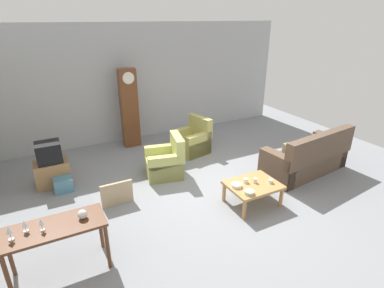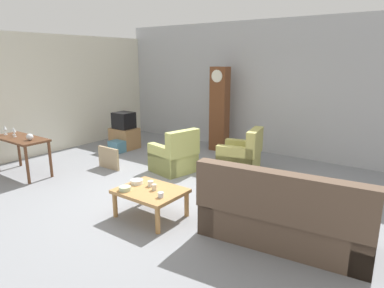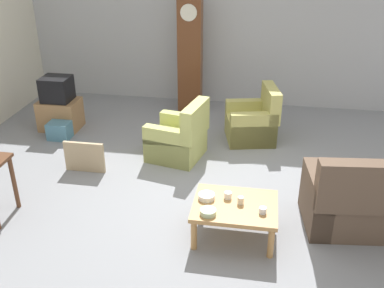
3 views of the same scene
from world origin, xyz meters
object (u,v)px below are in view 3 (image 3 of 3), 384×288
object	(u,v)px
grandfather_clock	(190,56)
bowl_white_stacked	(207,196)
coffee_table_wood	(235,209)
framed_picture_leaning	(84,157)
cup_cream_tall	(241,200)
cup_white_porcelain	(228,195)
armchair_olive_near	(179,139)
tv_crt	(57,89)
storage_box_blue	(60,130)
armchair_olive_far	(253,123)
tv_stand_cabinet	(60,114)
cup_blue_rimmed	(263,210)
bowl_shallow_green	(208,212)

from	to	relation	value
grandfather_clock	bowl_white_stacked	bearing A→B (deg)	-77.36
coffee_table_wood	framed_picture_leaning	world-z (taller)	framed_picture_leaning
coffee_table_wood	cup_cream_tall	size ratio (longest dim) A/B	10.73
framed_picture_leaning	cup_white_porcelain	size ratio (longest dim) A/B	6.77
armchair_olive_near	coffee_table_wood	bearing A→B (deg)	-60.85
coffee_table_wood	bowl_white_stacked	xyz separation A→B (m)	(-0.34, 0.06, 0.09)
tv_crt	storage_box_blue	world-z (taller)	tv_crt
armchair_olive_far	tv_crt	xyz separation A→B (m)	(-3.39, -0.10, 0.43)
tv_stand_cabinet	cup_cream_tall	size ratio (longest dim) A/B	7.60
cup_white_porcelain	storage_box_blue	bearing A→B (deg)	145.93
armchair_olive_far	cup_blue_rimmed	distance (m)	2.78
cup_cream_tall	tv_stand_cabinet	bearing A→B (deg)	143.04
armchair_olive_near	tv_crt	xyz separation A→B (m)	(-2.29, 0.73, 0.43)
cup_blue_rimmed	cup_cream_tall	size ratio (longest dim) A/B	0.93
cup_blue_rimmed	bowl_white_stacked	xyz separation A→B (m)	(-0.65, 0.18, -0.00)
cup_white_porcelain	bowl_shallow_green	distance (m)	0.40
tv_stand_cabinet	cup_white_porcelain	xyz separation A→B (m)	(3.20, -2.44, 0.20)
framed_picture_leaning	coffee_table_wood	bearing A→B (deg)	-26.55
armchair_olive_near	tv_crt	bearing A→B (deg)	162.25
cup_blue_rimmed	bowl_white_stacked	world-z (taller)	cup_blue_rimmed
coffee_table_wood	armchair_olive_far	bearing A→B (deg)	87.98
coffee_table_wood	grandfather_clock	bearing A→B (deg)	107.16
cup_blue_rimmed	bowl_shallow_green	size ratio (longest dim) A/B	0.46
armchair_olive_far	cup_cream_tall	bearing A→B (deg)	-90.76
armchair_olive_near	grandfather_clock	world-z (taller)	grandfather_clock
grandfather_clock	cup_blue_rimmed	distance (m)	4.27
armchair_olive_near	cup_cream_tall	distance (m)	2.10
armchair_olive_far	bowl_white_stacked	world-z (taller)	armchair_olive_far
armchair_olive_near	cup_cream_tall	xyz separation A→B (m)	(1.07, -1.79, 0.17)
grandfather_clock	storage_box_blue	distance (m)	2.73
grandfather_clock	bowl_shallow_green	xyz separation A→B (m)	(0.91, -4.08, -0.60)
framed_picture_leaning	cup_blue_rimmed	distance (m)	2.90
grandfather_clock	cup_blue_rimmed	world-z (taller)	grandfather_clock
cup_white_porcelain	bowl_white_stacked	distance (m)	0.25
coffee_table_wood	tv_crt	xyz separation A→B (m)	(-3.30, 2.55, 0.37)
framed_picture_leaning	cup_blue_rimmed	world-z (taller)	cup_blue_rimmed
tv_stand_cabinet	bowl_white_stacked	bearing A→B (deg)	-40.03
tv_crt	cup_blue_rimmed	size ratio (longest dim) A/B	5.78
tv_crt	storage_box_blue	bearing A→B (deg)	-67.70
framed_picture_leaning	cup_white_porcelain	distance (m)	2.44
armchair_olive_near	tv_crt	world-z (taller)	tv_crt
tv_stand_cabinet	cup_cream_tall	world-z (taller)	tv_stand_cabinet
armchair_olive_far	cup_white_porcelain	bearing A→B (deg)	-94.25
storage_box_blue	bowl_shallow_green	xyz separation A→B (m)	(2.87, -2.41, 0.31)
cup_blue_rimmed	armchair_olive_far	bearing A→B (deg)	94.50
tv_stand_cabinet	framed_picture_leaning	xyz separation A→B (m)	(1.01, -1.40, -0.03)
grandfather_clock	tv_stand_cabinet	world-z (taller)	grandfather_clock
tv_stand_cabinet	bowl_white_stacked	world-z (taller)	tv_stand_cabinet
cup_white_porcelain	bowl_white_stacked	bearing A→B (deg)	-168.34
armchair_olive_far	framed_picture_leaning	xyz separation A→B (m)	(-2.38, -1.50, -0.07)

